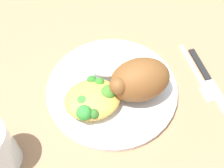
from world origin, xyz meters
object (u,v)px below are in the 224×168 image
Objects in this scene: mac_cheese_with_broccoli at (93,99)px; plate at (112,89)px; roasted_chicken at (139,80)px; rice_pile at (115,61)px; fork at (198,75)px; knife at (209,79)px.

plate is at bearing -148.46° from mac_cheese_with_broccoli.
roasted_chicken is 0.08m from rice_pile.
roasted_chicken is 0.14m from fork.
plate is 0.19m from knife.
mac_cheese_with_broccoli is 0.22m from fork.
fork is (-0.21, -0.01, -0.03)m from mac_cheese_with_broccoli.
mac_cheese_with_broccoli is at bearing 3.74° from fork.
roasted_chicken reaches higher than knife.
fork is at bearing 176.01° from plate.
roasted_chicken is 1.11× the size of rice_pile.
mac_cheese_with_broccoli is at bearing 1.54° from roasted_chicken.
rice_pile is at bearing -111.80° from plate.
rice_pile is 0.19m from knife.
roasted_chicken is 0.15m from knife.
roasted_chicken is at bearing -178.46° from mac_cheese_with_broccoli.
fork is at bearing -44.71° from knife.
rice_pile is (0.02, -0.07, -0.02)m from roasted_chicken.
rice_pile is 0.72× the size of fork.
mac_cheese_with_broccoli is at bearing 31.54° from plate.
knife is at bearing 178.64° from roasted_chicken.
mac_cheese_with_broccoli is (0.08, 0.00, -0.02)m from roasted_chicken.
mac_cheese_with_broccoli is at bearing 49.83° from rice_pile.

